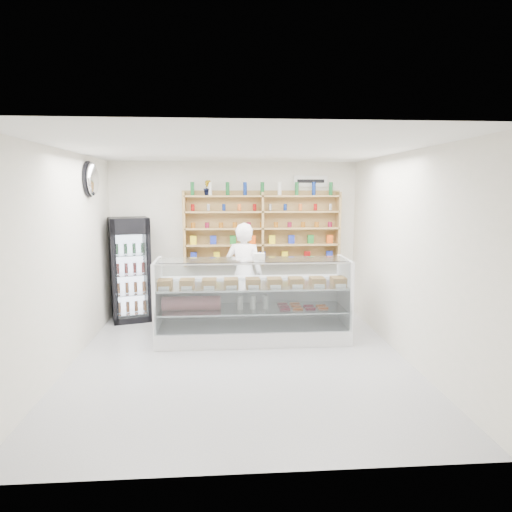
{
  "coord_description": "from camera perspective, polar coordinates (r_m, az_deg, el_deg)",
  "views": [
    {
      "loc": [
        -0.22,
        -5.91,
        2.28
      ],
      "look_at": [
        0.28,
        0.9,
        1.3
      ],
      "focal_mm": 32.0,
      "sensor_mm": 36.0,
      "label": 1
    }
  ],
  "objects": [
    {
      "name": "room",
      "position": [
        5.98,
        -2.03,
        -0.29
      ],
      "size": [
        5.0,
        5.0,
        5.0
      ],
      "color": "#B2B2B7",
      "rests_on": "ground"
    },
    {
      "name": "shop_worker",
      "position": [
        7.68,
        -1.5,
        -2.34
      ],
      "size": [
        0.74,
        0.6,
        1.75
      ],
      "primitive_type": "imported",
      "rotation": [
        0.0,
        0.0,
        2.82
      ],
      "color": "white",
      "rests_on": "floor"
    },
    {
      "name": "drinks_cooler",
      "position": [
        8.32,
        -15.45,
        -1.57
      ],
      "size": [
        0.81,
        0.8,
        1.82
      ],
      "rotation": [
        0.0,
        0.0,
        0.29
      ],
      "color": "black",
      "rests_on": "floor"
    },
    {
      "name": "security_mirror",
      "position": [
        7.37,
        -19.78,
        9.03
      ],
      "size": [
        0.15,
        0.5,
        0.5
      ],
      "primitive_type": "ellipsoid",
      "color": "silver",
      "rests_on": "left_wall"
    },
    {
      "name": "potted_plant",
      "position": [
        8.25,
        -6.08,
        8.49
      ],
      "size": [
        0.18,
        0.17,
        0.27
      ],
      "primitive_type": "imported",
      "rotation": [
        0.0,
        0.0,
        -0.42
      ],
      "color": "#1E6626",
      "rests_on": "wall_shelving"
    },
    {
      "name": "wall_shelving",
      "position": [
        8.31,
        0.79,
        3.46
      ],
      "size": [
        2.84,
        0.28,
        1.33
      ],
      "color": "#A2814C",
      "rests_on": "back_wall"
    },
    {
      "name": "display_counter",
      "position": [
        7.05,
        -0.44,
        -7.71
      ],
      "size": [
        2.9,
        0.87,
        1.26
      ],
      "color": "white",
      "rests_on": "floor"
    },
    {
      "name": "wall_sign",
      "position": [
        8.54,
        6.84,
        9.27
      ],
      "size": [
        0.62,
        0.03,
        0.2
      ],
      "primitive_type": "cube",
      "color": "white",
      "rests_on": "back_wall"
    }
  ]
}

